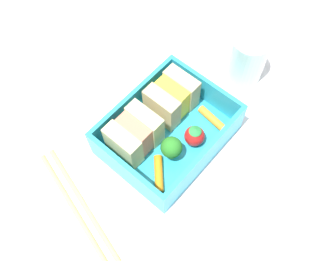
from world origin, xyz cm
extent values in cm
cube|color=silver|center=(0.00, 0.00, -1.00)|extent=(120.00, 120.00, 2.00)
cube|color=#29A1C3|center=(0.00, 0.00, 0.60)|extent=(16.76, 13.14, 1.20)
cube|color=#29A1C3|center=(0.00, 6.27, 3.40)|extent=(16.76, 0.60, 4.41)
cube|color=#29A1C3|center=(0.00, -6.27, 3.40)|extent=(16.76, 0.60, 4.41)
cube|color=#29A1C3|center=(-8.08, 0.00, 3.40)|extent=(0.60, 11.94, 4.41)
cube|color=#29A1C3|center=(8.08, 0.00, 3.40)|extent=(0.60, 11.94, 4.41)
cube|color=beige|center=(-5.81, 2.55, 3.78)|extent=(2.07, 5.10, 5.17)
cube|color=#D87259|center=(-3.74, 2.55, 3.78)|extent=(2.07, 4.69, 4.76)
cube|color=beige|center=(-1.67, 2.55, 3.78)|extent=(2.07, 5.10, 5.17)
cube|color=tan|center=(1.67, 2.55, 3.78)|extent=(2.07, 5.10, 5.17)
cube|color=yellow|center=(3.74, 2.55, 3.78)|extent=(2.07, 4.69, 4.76)
cube|color=tan|center=(5.81, 2.55, 3.78)|extent=(2.07, 5.10, 5.17)
cylinder|color=orange|center=(-5.22, -2.90, 1.75)|extent=(4.32, 4.20, 1.10)
cylinder|color=#88BE60|center=(-1.96, -2.27, 1.94)|extent=(1.14, 1.14, 1.49)
sphere|color=#287524|center=(-1.96, -2.27, 3.69)|extent=(2.85, 2.85, 2.85)
sphere|color=red|center=(1.72, -3.20, 2.59)|extent=(2.79, 2.79, 2.79)
cone|color=#2C8E43|center=(1.72, -3.20, 4.29)|extent=(1.67, 1.67, 0.60)
cylinder|color=orange|center=(5.82, -3.21, 1.74)|extent=(1.65, 4.88, 1.09)
cylinder|color=tan|center=(-15.63, 1.89, 0.35)|extent=(5.49, 19.15, 0.70)
cylinder|color=tan|center=(-14.32, 1.55, 0.35)|extent=(5.49, 19.15, 0.70)
cylinder|color=silver|center=(16.05, -1.44, 3.88)|extent=(5.35, 5.35, 7.76)
cube|color=silver|center=(2.96, -15.71, 0.20)|extent=(13.02, 13.12, 0.40)
camera|label=1|loc=(-17.77, -15.29, 47.09)|focal=40.00mm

